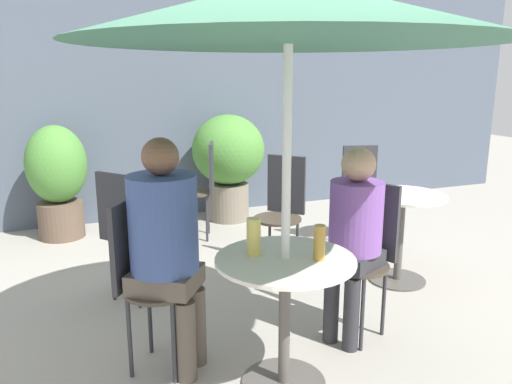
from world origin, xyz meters
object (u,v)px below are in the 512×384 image
bistro_chair_2 (356,184)px  potted_plant_0 (57,176)px  bistro_chair_0 (366,245)px  seated_person_1 (166,238)px  umbrella (289,12)px  beer_glass_1 (254,237)px  potted_plant_1 (228,157)px  cafe_table_near (285,294)px  cafe_table_far (401,221)px  bistro_chair_4 (126,226)px  bistro_chair_3 (204,182)px  bistro_chair_1 (142,270)px  bistro_chair_5 (282,203)px  beer_glass_0 (319,243)px  seated_person_0 (354,227)px

bistro_chair_2 → potted_plant_0: 2.91m
bistro_chair_0 → potted_plant_0: (-1.76, 2.70, 0.05)m
seated_person_1 → bistro_chair_2: bearing=-20.2°
umbrella → seated_person_1: bearing=145.5°
seated_person_1 → beer_glass_1: bearing=-88.3°
bistro_chair_2 → potted_plant_0: (-2.66, 1.18, 0.05)m
bistro_chair_2 → potted_plant_1: (-0.90, 1.16, 0.14)m
cafe_table_near → potted_plant_1: 3.11m
bistro_chair_2 → umbrella: size_ratio=0.47×
cafe_table_far → beer_glass_1: (-1.53, -0.80, 0.31)m
bistro_chair_0 → bistro_chair_4: same height
bistro_chair_2 → bistro_chair_3: (-1.33, 0.64, 0.00)m
bistro_chair_1 → bistro_chair_3: (0.92, 2.06, 0.00)m
bistro_chair_4 → potted_plant_0: (-0.43, 1.75, 0.05)m
bistro_chair_5 → potted_plant_0: potted_plant_0 is taller
potted_plant_0 → bistro_chair_3: bearing=-22.0°
cafe_table_far → potted_plant_0: bearing=139.1°
bistro_chair_1 → bistro_chair_2: same height
bistro_chair_2 → bistro_chair_4: same height
bistro_chair_0 → bistro_chair_4: 1.63m
seated_person_1 → potted_plant_1: size_ratio=1.10×
bistro_chair_2 → bistro_chair_4: bearing=29.0°
cafe_table_near → seated_person_1: bearing=145.5°
bistro_chair_0 → cafe_table_far: bearing=103.8°
cafe_table_near → potted_plant_1: size_ratio=0.60×
seated_person_1 → bistro_chair_4: bearing=40.8°
bistro_chair_0 → beer_glass_0: bearing=-78.8°
beer_glass_0 → potted_plant_0: (-1.20, 3.12, -0.17)m
bistro_chair_1 → bistro_chair_4: (0.02, 0.85, 0.00)m
bistro_chair_3 → seated_person_1: bearing=-0.9°
bistro_chair_4 → bistro_chair_1: bearing=141.1°
cafe_table_far → bistro_chair_0: bearing=-140.7°
bistro_chair_0 → bistro_chair_3: (-0.43, 2.17, 0.00)m
cafe_table_far → seated_person_0: (-0.83, -0.63, 0.23)m
cafe_table_near → potted_plant_1: potted_plant_1 is taller
bistro_chair_1 → bistro_chair_3: 2.25m
potted_plant_0 → cafe_table_near: bearing=-70.8°
cafe_table_far → seated_person_0: size_ratio=0.59×
potted_plant_1 → potted_plant_0: bearing=179.6°
umbrella → bistro_chair_1: bearing=145.5°
cafe_table_near → bistro_chair_1: (-0.64, 0.44, 0.06)m
seated_person_0 → bistro_chair_2: bearing=121.5°
cafe_table_near → bistro_chair_5: bearing=66.1°
beer_glass_0 → bistro_chair_5: bearing=72.0°
potted_plant_0 → beer_glass_1: bearing=-72.5°
seated_person_0 → beer_glass_1: bearing=-102.1°
cafe_table_near → seated_person_0: (0.57, 0.27, 0.21)m
beer_glass_1 → cafe_table_near: bearing=-39.2°
bistro_chair_0 → beer_glass_1: bearing=-100.0°
cafe_table_near → potted_plant_0: potted_plant_0 is taller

